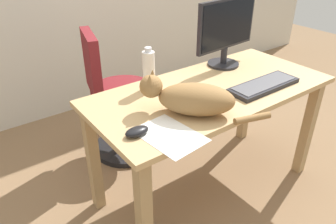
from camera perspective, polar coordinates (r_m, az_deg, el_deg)
name	(u,v)px	position (r m, az deg, el deg)	size (l,w,h in m)	color
ground_plane	(205,186)	(2.22, 6.48, -12.66)	(8.00, 8.00, 0.00)	#846647
desk	(211,106)	(1.87, 7.51, 1.09)	(1.39, 0.65, 0.71)	tan
office_chair	(117,104)	(2.33, -8.97, 1.35)	(0.50, 0.48, 0.92)	black
monitor	(226,30)	(2.08, 10.13, 13.88)	(0.48, 0.20, 0.41)	#232328
keyboard	(264,85)	(1.89, 16.37, 4.50)	(0.44, 0.15, 0.03)	#232328
cat	(192,98)	(1.53, 4.13, 2.48)	(0.45, 0.46, 0.20)	olive
computer_mouse	(137,131)	(1.40, -5.46, -3.40)	(0.11, 0.06, 0.04)	black
paper_sheet	(169,135)	(1.40, 0.25, -4.08)	(0.21, 0.30, 0.00)	white
water_bottle	(149,70)	(1.75, -3.38, 7.25)	(0.07, 0.07, 0.24)	silver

